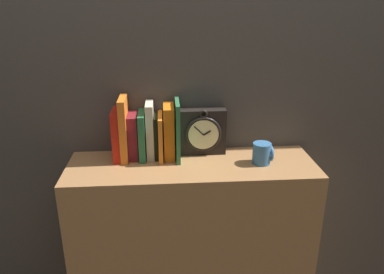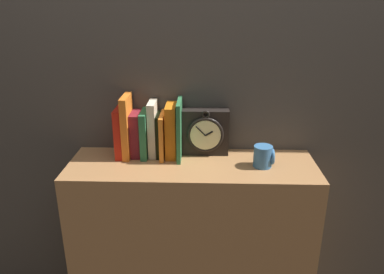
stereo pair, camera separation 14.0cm
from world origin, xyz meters
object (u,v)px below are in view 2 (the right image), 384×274
object	(u,v)px
book_slot6_orange	(163,135)
book_slot7_orange	(171,131)
clock	(205,132)
book_slot3_green	(145,134)
book_slot8_green	(179,130)
book_slot4_cream	(153,129)
book_slot5_black	(159,135)
mug	(264,156)
book_slot0_red	(121,132)
book_slot1_orange	(127,126)
book_slot2_maroon	(136,134)

from	to	relation	value
book_slot6_orange	book_slot7_orange	bearing A→B (deg)	16.03
clock	book_slot3_green	distance (m)	0.24
clock	book_slot8_green	bearing A→B (deg)	-159.22
book_slot3_green	book_slot4_cream	size ratio (longest dim) A/B	0.84
book_slot5_black	mug	size ratio (longest dim) A/B	2.08
book_slot0_red	book_slot5_black	bearing A→B (deg)	3.28
book_slot1_orange	mug	bearing A→B (deg)	-9.51
book_slot4_cream	book_slot0_red	bearing A→B (deg)	-175.99
clock	book_slot1_orange	distance (m)	0.31
book_slot2_maroon	book_slot5_black	size ratio (longest dim) A/B	1.03
clock	book_slot3_green	size ratio (longest dim) A/B	1.04
book_slot4_cream	book_slot6_orange	world-z (taller)	book_slot4_cream
book_slot3_green	book_slot7_orange	bearing A→B (deg)	1.73
book_slot8_green	mug	size ratio (longest dim) A/B	2.81
book_slot0_red	book_slot5_black	distance (m)	0.15
book_slot3_green	book_slot8_green	xyz separation A→B (m)	(0.14, -0.01, 0.02)
book_slot0_red	book_slot7_orange	size ratio (longest dim) A/B	0.94
clock	mug	size ratio (longest dim) A/B	2.34
book_slot2_maroon	book_slot3_green	xyz separation A→B (m)	(0.04, -0.01, 0.00)
book_slot3_green	book_slot4_cream	bearing A→B (deg)	16.91
book_slot3_green	book_slot8_green	bearing A→B (deg)	-4.70
book_slot1_orange	book_slot8_green	xyz separation A→B (m)	(0.21, -0.01, -0.01)
book_slot3_green	book_slot4_cream	xyz separation A→B (m)	(0.03, 0.01, 0.02)
clock	book_slot4_cream	world-z (taller)	book_slot4_cream
book_slot5_black	book_slot0_red	bearing A→B (deg)	-176.72
book_slot3_green	book_slot6_orange	size ratio (longest dim) A/B	1.05
book_slot3_green	clock	bearing A→B (deg)	6.47
book_slot4_cream	book_slot6_orange	distance (m)	0.05
book_slot6_orange	book_slot7_orange	xyz separation A→B (m)	(0.03, 0.01, 0.02)
clock	book_slot1_orange	bearing A→B (deg)	-174.43
book_slot6_orange	book_slot4_cream	bearing A→B (deg)	158.67
book_slot1_orange	book_slot2_maroon	xyz separation A→B (m)	(0.03, 0.01, -0.04)
clock	book_slot7_orange	world-z (taller)	book_slot7_orange
book_slot4_cream	book_slot8_green	xyz separation A→B (m)	(0.11, -0.02, 0.01)
book_slot0_red	book_slot2_maroon	world-z (taller)	book_slot0_red
book_slot2_maroon	book_slot8_green	world-z (taller)	book_slot8_green
book_slot8_green	mug	distance (m)	0.34
book_slot2_maroon	book_slot7_orange	distance (m)	0.14
book_slot2_maroon	mug	world-z (taller)	book_slot2_maroon
clock	book_slot3_green	world-z (taller)	clock
book_slot0_red	book_slot2_maroon	distance (m)	0.06
book_slot5_black	book_slot7_orange	xyz separation A→B (m)	(0.05, -0.01, 0.02)
book_slot0_red	mug	size ratio (longest dim) A/B	2.40
clock	book_slot1_orange	world-z (taller)	book_slot1_orange
book_slot0_red	book_slot6_orange	bearing A→B (deg)	-2.34
book_slot7_orange	book_slot3_green	bearing A→B (deg)	-178.27
clock	book_slot2_maroon	xyz separation A→B (m)	(-0.28, -0.02, -0.00)
book_slot8_green	mug	world-z (taller)	book_slot8_green
book_slot5_black	book_slot6_orange	xyz separation A→B (m)	(0.02, -0.02, 0.00)
clock	book_slot2_maroon	size ratio (longest dim) A/B	1.09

